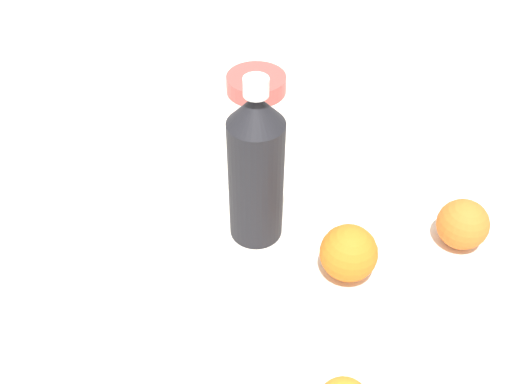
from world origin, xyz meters
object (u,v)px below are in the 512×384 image
(orange_2, at_px, (349,253))
(ceramic_bowl, at_px, (256,84))
(orange_1, at_px, (463,224))
(water_bottle, at_px, (256,169))

(orange_2, relative_size, ceramic_bowl, 0.67)
(orange_2, bearing_deg, orange_1, 17.06)
(ceramic_bowl, bearing_deg, water_bottle, -91.28)
(water_bottle, bearing_deg, orange_2, 75.34)
(orange_1, bearing_deg, ceramic_bowl, 125.16)
(orange_2, xyz_separation_m, ceramic_bowl, (-0.12, 0.47, -0.02))
(water_bottle, bearing_deg, orange_1, 103.18)
(water_bottle, distance_m, ceramic_bowl, 0.40)
(water_bottle, xyz_separation_m, ceramic_bowl, (0.01, 0.38, -0.11))
(water_bottle, distance_m, orange_2, 0.17)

